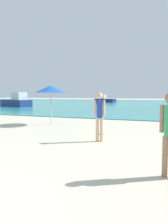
% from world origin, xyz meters
% --- Properties ---
extents(water, '(160.00, 60.00, 0.06)m').
position_xyz_m(water, '(0.00, 42.58, 0.03)').
color(water, teal).
rests_on(water, ground).
extents(person_standing, '(0.38, 0.23, 1.73)m').
position_xyz_m(person_standing, '(1.42, 5.95, 0.98)').
color(person_standing, '#DDAD84').
rests_on(person_standing, ground).
extents(frisbee, '(0.28, 0.28, 0.03)m').
position_xyz_m(frisbee, '(1.11, 7.25, 0.01)').
color(frisbee, orange).
rests_on(frisbee, ground).
extents(boat_near, '(6.06, 3.98, 1.97)m').
position_xyz_m(boat_near, '(-16.00, 23.01, 0.74)').
color(boat_near, navy).
rests_on(boat_near, water).
extents(boat_far, '(5.08, 2.93, 1.64)m').
position_xyz_m(boat_far, '(-9.26, 44.34, 0.63)').
color(boat_far, navy).
rests_on(boat_far, water).
extents(beach_umbrella, '(1.71, 1.71, 2.18)m').
position_xyz_m(beach_umbrella, '(-2.39, 9.12, 1.98)').
color(beach_umbrella, '#B7B7BC').
rests_on(beach_umbrella, ground).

